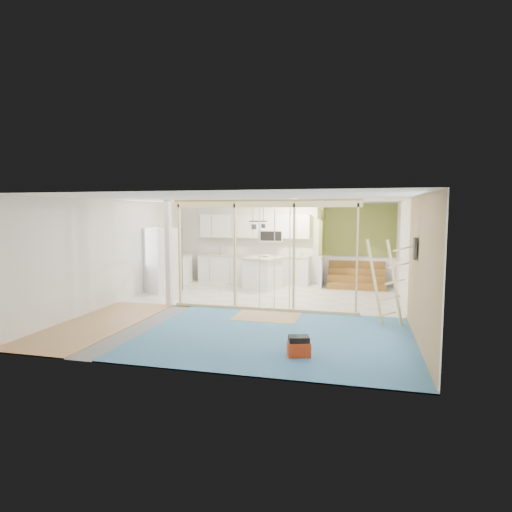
% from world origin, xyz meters
% --- Properties ---
extents(room, '(7.01, 8.01, 2.61)m').
position_xyz_m(room, '(0.00, 0.00, 1.30)').
color(room, slate).
rests_on(room, ground).
extents(floor_overlays, '(7.00, 8.00, 0.03)m').
position_xyz_m(floor_overlays, '(0.07, 0.06, 0.01)').
color(floor_overlays, silver).
rests_on(floor_overlays, room).
extents(stud_frame, '(4.66, 0.14, 2.60)m').
position_xyz_m(stud_frame, '(-0.27, -0.00, 1.61)').
color(stud_frame, beige).
rests_on(stud_frame, room).
extents(base_cabinets, '(4.45, 2.24, 0.93)m').
position_xyz_m(base_cabinets, '(-1.61, 3.36, 0.47)').
color(base_cabinets, white).
rests_on(base_cabinets, room).
extents(upper_cabinets, '(3.60, 0.41, 0.85)m').
position_xyz_m(upper_cabinets, '(-0.84, 3.82, 1.82)').
color(upper_cabinets, white).
rests_on(upper_cabinets, room).
extents(green_partition, '(2.25, 1.51, 2.60)m').
position_xyz_m(green_partition, '(2.04, 3.66, 0.94)').
color(green_partition, olive).
rests_on(green_partition, room).
extents(pot_rack, '(0.52, 0.52, 0.72)m').
position_xyz_m(pot_rack, '(-0.31, 1.89, 2.00)').
color(pot_rack, black).
rests_on(pot_rack, room).
extents(sheathing_panel, '(0.02, 4.00, 2.60)m').
position_xyz_m(sheathing_panel, '(3.48, -2.00, 1.30)').
color(sheathing_panel, tan).
rests_on(sheathing_panel, room).
extents(electrical_panel, '(0.04, 0.30, 0.40)m').
position_xyz_m(electrical_panel, '(3.43, -1.40, 1.65)').
color(electrical_panel, '#39383E').
rests_on(electrical_panel, room).
extents(ceiling_light, '(0.32, 0.32, 0.08)m').
position_xyz_m(ceiling_light, '(1.40, 3.00, 2.54)').
color(ceiling_light, '#FFEABF').
rests_on(ceiling_light, room).
extents(fridge, '(1.08, 1.04, 1.86)m').
position_xyz_m(fridge, '(-3.10, 1.53, 0.93)').
color(fridge, white).
rests_on(fridge, room).
extents(island, '(1.26, 1.26, 0.97)m').
position_xyz_m(island, '(-0.35, 2.70, 0.48)').
color(island, white).
rests_on(island, room).
extents(bowl, '(0.28, 0.28, 0.07)m').
position_xyz_m(bowl, '(-0.28, 2.78, 1.00)').
color(bowl, silver).
rests_on(bowl, island).
extents(soap_bottle_a, '(0.14, 0.14, 0.33)m').
position_xyz_m(soap_bottle_a, '(-2.00, 3.75, 1.10)').
color(soap_bottle_a, '#A2A4B4').
rests_on(soap_bottle_a, base_cabinets).
extents(soap_bottle_b, '(0.10, 0.10, 0.17)m').
position_xyz_m(soap_bottle_b, '(0.65, 3.64, 1.02)').
color(soap_bottle_b, silver).
rests_on(soap_bottle_b, base_cabinets).
extents(toolbox, '(0.42, 0.36, 0.34)m').
position_xyz_m(toolbox, '(1.56, -2.98, 0.16)').
color(toolbox, '#B33010').
rests_on(toolbox, room).
extents(ladder, '(0.92, 0.20, 1.75)m').
position_xyz_m(ladder, '(3.01, -0.70, 0.89)').
color(ladder, '#DCCC86').
rests_on(ladder, room).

